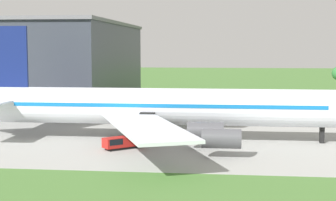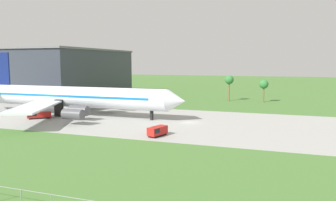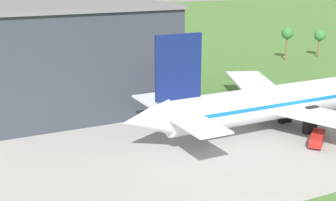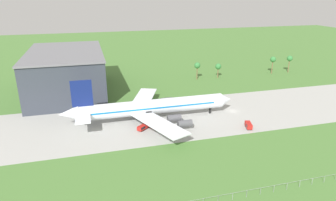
{
  "view_description": "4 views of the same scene",
  "coord_description": "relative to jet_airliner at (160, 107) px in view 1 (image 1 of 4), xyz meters",
  "views": [
    {
      "loc": [
        -26.31,
        -83.55,
        15.44
      ],
      "look_at": [
        -35.75,
        0.42,
        6.61
      ],
      "focal_mm": 55.0,
      "sensor_mm": 36.0,
      "label": 1
    },
    {
      "loc": [
        22.33,
        -82.21,
        15.9
      ],
      "look_at": [
        -6.04,
        0.42,
        5.61
      ],
      "focal_mm": 35.0,
      "sensor_mm": 36.0,
      "label": 2
    },
    {
      "loc": [
        -96.82,
        -62.32,
        28.65
      ],
      "look_at": [
        -65.46,
        0.42,
        8.64
      ],
      "focal_mm": 50.0,
      "sensor_mm": 36.0,
      "label": 3
    },
    {
      "loc": [
        -60.49,
        -111.44,
        49.89
      ],
      "look_at": [
        -28.55,
        5.0,
        6.0
      ],
      "focal_mm": 32.0,
      "sensor_mm": 36.0,
      "label": 4
    }
  ],
  "objects": [
    {
      "name": "baggage_tug",
      "position": [
        -4.78,
        -8.41,
        -4.52
      ],
      "size": [
        6.17,
        5.66,
        1.87
      ],
      "color": "black",
      "rests_on": "ground_plane"
    },
    {
      "name": "jet_airliner",
      "position": [
        0.0,
        0.0,
        0.0
      ],
      "size": [
        71.85,
        57.27,
        18.95
      ],
      "color": "silver",
      "rests_on": "ground_plane"
    },
    {
      "name": "terminal_building",
      "position": [
        -34.13,
        47.27,
        5.34
      ],
      "size": [
        36.72,
        61.2,
        21.75
      ],
      "color": "#333842",
      "rests_on": "ground_plane"
    }
  ]
}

